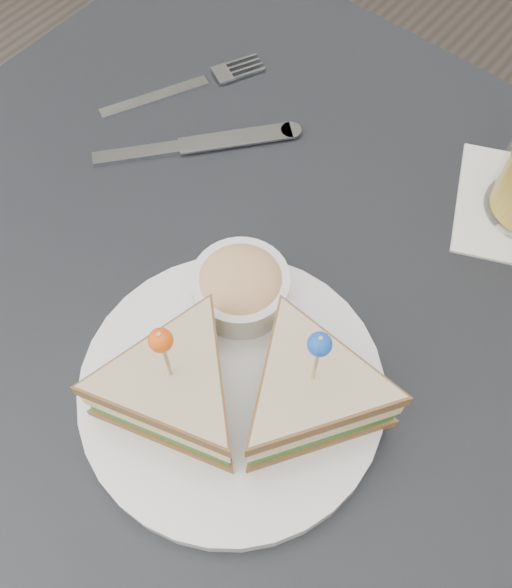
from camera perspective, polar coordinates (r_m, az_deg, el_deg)
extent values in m
plane|color=#3F3833|center=(1.27, -0.66, -17.73)|extent=(3.50, 3.50, 0.00)
cube|color=black|center=(0.57, -1.42, -3.28)|extent=(0.80, 0.80, 0.03)
cylinder|color=black|center=(1.16, -3.15, 10.82)|extent=(0.04, 0.04, 0.72)
cylinder|color=white|center=(0.53, -2.10, -8.41)|extent=(0.29, 0.29, 0.01)
cylinder|color=white|center=(0.52, -2.13, -8.05)|extent=(0.29, 0.29, 0.00)
cylinder|color=tan|center=(0.43, -7.83, -5.60)|extent=(0.00, 0.00, 0.08)
sphere|color=#F9560F|center=(0.41, -8.30, -4.01)|extent=(0.02, 0.02, 0.02)
cylinder|color=tan|center=(0.43, 5.24, -5.95)|extent=(0.00, 0.00, 0.08)
sphere|color=blue|center=(0.40, 5.56, -4.38)|extent=(0.02, 0.02, 0.02)
cylinder|color=white|center=(0.54, -1.33, 0.41)|extent=(0.10, 0.10, 0.04)
ellipsoid|color=#E0B772|center=(0.53, -1.35, 1.07)|extent=(0.09, 0.09, 0.03)
cube|color=white|center=(0.72, -8.82, 16.57)|extent=(0.06, 0.11, 0.00)
cube|color=white|center=(0.73, -2.94, 18.59)|extent=(0.03, 0.03, 0.00)
cube|color=silver|center=(0.67, -9.98, 11.99)|extent=(0.07, 0.08, 0.01)
cube|color=silver|center=(0.67, -1.79, 13.40)|extent=(0.09, 0.10, 0.00)
cylinder|color=silver|center=(0.68, 3.08, 14.05)|extent=(0.03, 0.03, 0.00)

